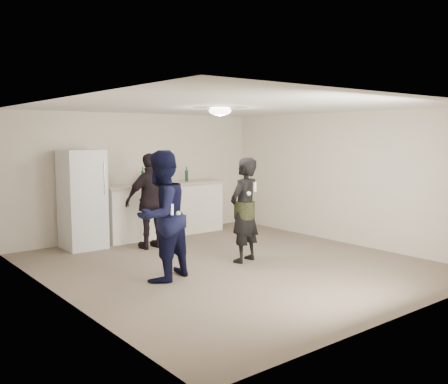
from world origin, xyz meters
TOP-DOWN VIEW (x-y plane):
  - floor at (0.00, 0.00)m, footprint 6.00×6.00m
  - ceiling at (0.00, 0.00)m, footprint 6.00×6.00m
  - wall_back at (0.00, 3.00)m, footprint 6.00×0.00m
  - wall_front at (0.00, -3.00)m, footprint 6.00×0.00m
  - wall_left at (-2.75, 0.00)m, footprint 0.00×6.00m
  - wall_right at (2.75, 0.00)m, footprint 0.00×6.00m
  - counter at (0.39, 2.67)m, footprint 2.60×0.56m
  - counter_top at (0.39, 2.67)m, footprint 2.68×0.64m
  - fridge at (-1.39, 2.60)m, footprint 0.70×0.70m
  - fridge_handle at (-1.11, 2.23)m, footprint 0.02×0.02m
  - ceiling_dome at (0.00, 0.30)m, footprint 0.36×0.36m
  - shaker at (-0.11, 2.74)m, footprint 0.08×0.08m
  - man at (-1.33, -0.05)m, footprint 1.09×0.98m
  - woman at (0.27, 0.02)m, footprint 0.71×0.56m
  - camo_shorts at (0.27, 0.02)m, footprint 0.34×0.34m
  - spectator at (-0.41, 1.81)m, footprint 1.03×0.46m
  - remote_man at (-1.33, -0.33)m, footprint 0.04×0.04m
  - nunchuk_man at (-1.21, -0.30)m, footprint 0.07×0.07m
  - remote_woman at (0.27, -0.23)m, footprint 0.04×0.04m
  - nunchuk_woman at (0.17, -0.20)m, footprint 0.07×0.07m
  - bottle_cluster at (0.40, 2.69)m, footprint 1.06×0.35m

SIDE VIEW (x-z plane):
  - floor at x=0.00m, z-range 0.00..0.00m
  - counter at x=0.39m, z-range 0.00..1.05m
  - camo_shorts at x=0.27m, z-range 0.71..0.99m
  - woman at x=0.27m, z-range 0.00..1.70m
  - spectator at x=-0.41m, z-range 0.00..1.74m
  - fridge at x=-1.39m, z-range 0.00..1.80m
  - man at x=-1.33m, z-range 0.00..1.85m
  - nunchuk_man at x=-1.21m, z-range 0.95..1.01m
  - remote_man at x=-1.33m, z-range 0.98..1.12m
  - counter_top at x=0.39m, z-range 1.05..1.09m
  - nunchuk_woman at x=0.17m, z-range 1.11..1.18m
  - shaker at x=-0.11m, z-range 1.09..1.26m
  - bottle_cluster at x=0.40m, z-range 1.07..1.33m
  - wall_back at x=0.00m, z-range -1.75..4.25m
  - wall_front at x=0.00m, z-range -1.75..4.25m
  - wall_left at x=-2.75m, z-range -1.75..4.25m
  - wall_right at x=2.75m, z-range -1.75..4.25m
  - remote_woman at x=0.27m, z-range 1.18..1.32m
  - fridge_handle at x=-1.11m, z-range 1.00..1.60m
  - ceiling_dome at x=0.00m, z-range 2.37..2.53m
  - ceiling at x=0.00m, z-range 2.50..2.50m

